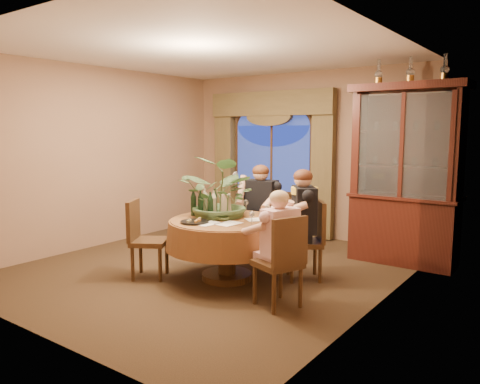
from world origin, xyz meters
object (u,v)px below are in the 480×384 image
Objects in this scene: person_back at (261,213)px; wine_bottle_1 at (210,206)px; wine_bottle_4 at (215,201)px; wine_bottle_5 at (193,203)px; person_pink at (280,247)px; wine_bottle_2 at (214,204)px; olive_bowl at (223,219)px; wine_bottle_3 at (205,201)px; china_cabinet at (406,175)px; person_scarf at (304,224)px; centerpiece_plant at (223,165)px; chair_back at (257,226)px; dining_table at (227,249)px; oil_lamp_right at (445,67)px; chair_back_right at (304,241)px; stoneware_vase at (226,205)px; oil_lamp_center at (411,70)px; chair_right at (278,261)px; oil_lamp_left at (379,72)px; wine_bottle_0 at (201,203)px; chair_front_left at (150,240)px.

wine_bottle_1 is at bearing 79.67° from person_back.
wine_bottle_4 is 1.00× the size of wine_bottle_5.
wine_bottle_2 is (-1.16, 0.32, 0.31)m from person_pink.
wine_bottle_3 reaches higher than olive_bowl.
person_scarf is at bearing -118.88° from china_cabinet.
person_scarf is 1.23m from centerpiece_plant.
chair_back is 0.79× the size of person_pink.
wine_bottle_3 is at bearing 163.80° from dining_table.
oil_lamp_right is 1.03× the size of wine_bottle_5.
wine_bottle_2 and wine_bottle_5 have the same top height.
china_cabinet reaches higher than chair_back_right.
chair_back is at bearing 95.06° from stoneware_vase.
oil_lamp_right is 0.35× the size of chair_back.
olive_bowl is (-1.50, -2.09, -1.84)m from oil_lamp_center.
person_scarf is at bearing 150.53° from person_back.
wine_bottle_2 is at bearing 75.90° from person_back.
oil_lamp_center is at bearing -154.39° from person_back.
person_pink is (-0.03, 0.09, 0.12)m from chair_right.
wine_bottle_1 is at bearing -98.67° from stoneware_vase.
oil_lamp_center is (0.00, 0.00, 1.39)m from china_cabinet.
chair_back is (-1.72, -1.04, -2.13)m from oil_lamp_center.
oil_lamp_left is 2.98m from wine_bottle_1.
chair_back is 2.91× the size of wine_bottle_2.
person_back is 1.04m from olive_bowl.
olive_bowl is at bearing 89.94° from chair_back.
chair_back_right is at bearing -118.12° from china_cabinet.
wine_bottle_4 is (-1.85, -1.81, -0.30)m from china_cabinet.
oil_lamp_center is 3.16m from olive_bowl.
wine_bottle_4 is (-1.09, -0.39, 0.44)m from chair_back_right.
wine_bottle_4 reaches higher than dining_table.
centerpiece_plant is (-0.03, -0.81, 0.71)m from person_back.
wine_bottle_4 is at bearing 162.67° from centerpiece_plant.
wine_bottle_0 is 0.21m from wine_bottle_1.
wine_bottle_4 is at bearing -141.48° from oil_lamp_right.
chair_right is at bearing -103.11° from oil_lamp_center.
centerpiece_plant is at bearing -1.19° from wine_bottle_3.
wine_bottle_3 is at bearing 178.81° from centerpiece_plant.
wine_bottle_2 is (-0.09, -0.13, 0.02)m from stoneware_vase.
oil_lamp_left is 2.96m from wine_bottle_3.
person_pink is at bearing -17.02° from wine_bottle_3.
wine_bottle_5 is at bearing 112.68° from chair_front_left.
oil_lamp_right is 3.37m from wine_bottle_4.
chair_right is at bearing 62.38° from chair_front_left.
chair_right is at bearing -24.62° from centerpiece_plant.
oil_lamp_center is at bearing 54.42° from olive_bowl.
centerpiece_plant is (0.05, -0.83, 0.91)m from chair_back.
wine_bottle_2 is at bearing 172.09° from dining_table.
chair_back_right is at bearing -118.12° from oil_lamp_center.
stoneware_vase is at bearing 77.48° from person_scarf.
chair_back_right is at bearing 37.30° from dining_table.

